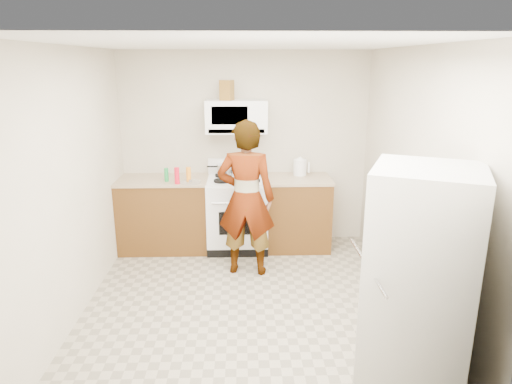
{
  "coord_description": "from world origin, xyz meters",
  "views": [
    {
      "loc": [
        -0.02,
        -4.1,
        2.36
      ],
      "look_at": [
        0.11,
        0.55,
        1.02
      ],
      "focal_mm": 32.0,
      "sensor_mm": 36.0,
      "label": 1
    }
  ],
  "objects_px": {
    "gas_range": "(237,212)",
    "microwave": "(236,116)",
    "saucepan": "(225,169)",
    "fridge": "(418,287)",
    "kettle": "(300,167)",
    "person": "(246,199)"
  },
  "relations": [
    {
      "from": "gas_range",
      "to": "microwave",
      "type": "bearing_deg",
      "value": 90.0
    },
    {
      "from": "microwave",
      "to": "saucepan",
      "type": "bearing_deg",
      "value": 166.48
    },
    {
      "from": "fridge",
      "to": "kettle",
      "type": "height_order",
      "value": "fridge"
    },
    {
      "from": "saucepan",
      "to": "person",
      "type": "bearing_deg",
      "value": -73.69
    },
    {
      "from": "saucepan",
      "to": "kettle",
      "type": "bearing_deg",
      "value": -0.87
    },
    {
      "from": "gas_range",
      "to": "kettle",
      "type": "relative_size",
      "value": 5.53
    },
    {
      "from": "gas_range",
      "to": "kettle",
      "type": "bearing_deg",
      "value": 10.44
    },
    {
      "from": "person",
      "to": "microwave",
      "type": "bearing_deg",
      "value": -75.61
    },
    {
      "from": "fridge",
      "to": "saucepan",
      "type": "height_order",
      "value": "fridge"
    },
    {
      "from": "gas_range",
      "to": "fridge",
      "type": "distance_m",
      "value": 3.06
    },
    {
      "from": "saucepan",
      "to": "gas_range",
      "type": "bearing_deg",
      "value": -47.08
    },
    {
      "from": "microwave",
      "to": "kettle",
      "type": "relative_size",
      "value": 3.72
    },
    {
      "from": "gas_range",
      "to": "saucepan",
      "type": "distance_m",
      "value": 0.57
    },
    {
      "from": "saucepan",
      "to": "microwave",
      "type": "bearing_deg",
      "value": -13.52
    },
    {
      "from": "person",
      "to": "kettle",
      "type": "distance_m",
      "value": 1.14
    },
    {
      "from": "kettle",
      "to": "saucepan",
      "type": "bearing_deg",
      "value": 156.51
    },
    {
      "from": "gas_range",
      "to": "microwave",
      "type": "relative_size",
      "value": 1.49
    },
    {
      "from": "fridge",
      "to": "gas_range",
      "type": "bearing_deg",
      "value": 138.64
    },
    {
      "from": "microwave",
      "to": "kettle",
      "type": "xyz_separation_m",
      "value": [
        0.81,
        0.02,
        -0.66
      ]
    },
    {
      "from": "person",
      "to": "saucepan",
      "type": "distance_m",
      "value": 0.94
    },
    {
      "from": "microwave",
      "to": "kettle",
      "type": "distance_m",
      "value": 1.05
    },
    {
      "from": "gas_range",
      "to": "microwave",
      "type": "xyz_separation_m",
      "value": [
        0.0,
        0.13,
        1.21
      ]
    }
  ]
}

